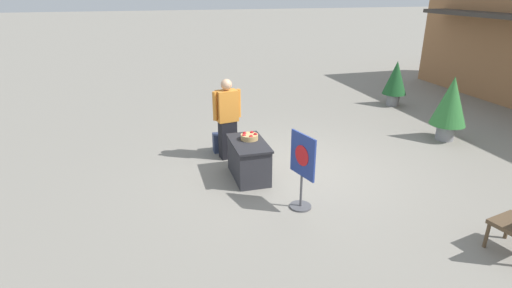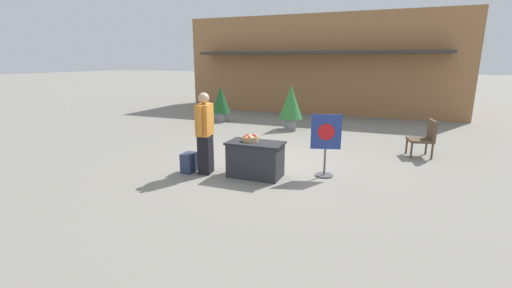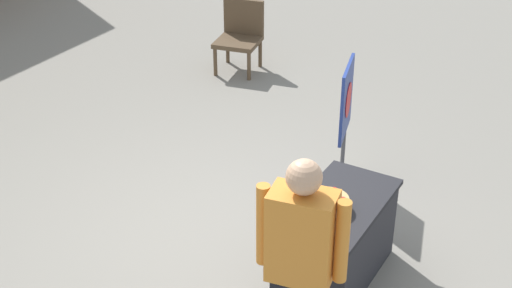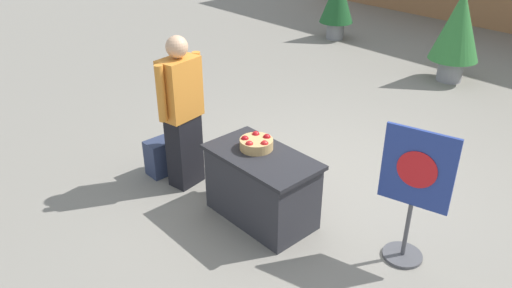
# 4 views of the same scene
# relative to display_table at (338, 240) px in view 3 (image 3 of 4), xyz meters

# --- Properties ---
(ground_plane) EXTENTS (120.00, 120.00, 0.00)m
(ground_plane) POSITION_rel_display_table_xyz_m (0.00, 0.97, -0.36)
(ground_plane) COLOR gray
(display_table) EXTENTS (1.14, 0.63, 0.72)m
(display_table) POSITION_rel_display_table_xyz_m (0.00, 0.00, 0.00)
(display_table) COLOR #2D2D33
(display_table) RESTS_ON ground_plane
(apple_basket) EXTENTS (0.33, 0.33, 0.13)m
(apple_basket) POSITION_rel_display_table_xyz_m (-0.13, 0.05, 0.42)
(apple_basket) COLOR tan
(apple_basket) RESTS_ON display_table
(person_visitor) EXTENTS (0.33, 0.60, 1.70)m
(person_visitor) POSITION_rel_display_table_xyz_m (-1.05, -0.18, 0.50)
(person_visitor) COLOR black
(person_visitor) RESTS_ON ground_plane
(poster_board) EXTENTS (0.59, 0.36, 1.29)m
(poster_board) POSITION_rel_display_table_xyz_m (1.32, 0.54, 0.34)
(poster_board) COLOR #4C4C51
(poster_board) RESTS_ON ground_plane
(patio_chair) EXTENTS (0.65, 0.65, 0.92)m
(patio_chair) POSITION_rel_display_table_xyz_m (3.32, 2.92, 0.14)
(patio_chair) COLOR brown
(patio_chair) RESTS_ON ground_plane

